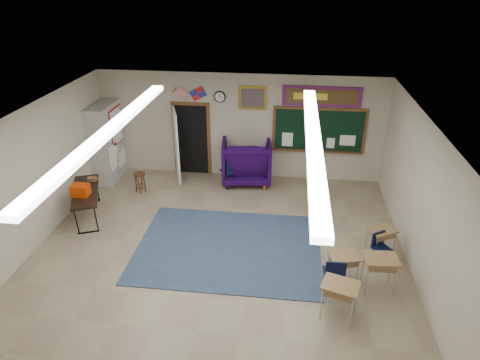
# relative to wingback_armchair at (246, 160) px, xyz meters

# --- Properties ---
(floor) EXTENTS (9.00, 9.00, 0.00)m
(floor) POSITION_rel_wingback_armchair_xyz_m (-0.23, -4.15, -0.63)
(floor) COLOR gray
(floor) RESTS_ON ground
(back_wall) EXTENTS (8.00, 0.04, 3.00)m
(back_wall) POSITION_rel_wingback_armchair_xyz_m (-0.23, 0.35, 0.87)
(back_wall) COLOR beige
(back_wall) RESTS_ON floor
(left_wall) EXTENTS (0.04, 9.00, 3.00)m
(left_wall) POSITION_rel_wingback_armchair_xyz_m (-4.23, -4.15, 0.87)
(left_wall) COLOR beige
(left_wall) RESTS_ON floor
(right_wall) EXTENTS (0.04, 9.00, 3.00)m
(right_wall) POSITION_rel_wingback_armchair_xyz_m (3.77, -4.15, 0.87)
(right_wall) COLOR beige
(right_wall) RESTS_ON floor
(ceiling) EXTENTS (8.00, 9.00, 0.04)m
(ceiling) POSITION_rel_wingback_armchair_xyz_m (-0.23, -4.15, 2.37)
(ceiling) COLOR silver
(ceiling) RESTS_ON back_wall
(area_rug) EXTENTS (4.00, 3.00, 0.02)m
(area_rug) POSITION_rel_wingback_armchair_xyz_m (-0.03, -3.35, -0.62)
(area_rug) COLOR #334661
(area_rug) RESTS_ON floor
(fluorescent_strips) EXTENTS (3.86, 6.00, 0.10)m
(fluorescent_strips) POSITION_rel_wingback_armchair_xyz_m (-0.23, -4.15, 2.31)
(fluorescent_strips) COLOR white
(fluorescent_strips) RESTS_ON ceiling
(doorway) EXTENTS (1.10, 0.89, 2.16)m
(doorway) POSITION_rel_wingback_armchair_xyz_m (-1.73, 0.20, 0.43)
(doorway) COLOR black
(doorway) RESTS_ON back_wall
(chalkboard) EXTENTS (2.55, 0.14, 1.30)m
(chalkboard) POSITION_rel_wingback_armchair_xyz_m (1.97, 0.31, 0.84)
(chalkboard) COLOR brown
(chalkboard) RESTS_ON back_wall
(bulletin_board) EXTENTS (2.10, 0.05, 0.55)m
(bulletin_board) POSITION_rel_wingback_armchair_xyz_m (1.97, 0.32, 1.82)
(bulletin_board) COLOR red
(bulletin_board) RESTS_ON back_wall
(framed_art_print) EXTENTS (0.75, 0.05, 0.65)m
(framed_art_print) POSITION_rel_wingback_armchair_xyz_m (0.12, 0.32, 1.72)
(framed_art_print) COLOR #A3841F
(framed_art_print) RESTS_ON back_wall
(wall_clock) EXTENTS (0.32, 0.05, 0.32)m
(wall_clock) POSITION_rel_wingback_armchair_xyz_m (-0.78, 0.32, 1.72)
(wall_clock) COLOR black
(wall_clock) RESTS_ON back_wall
(wall_flags) EXTENTS (1.16, 0.06, 0.70)m
(wall_flags) POSITION_rel_wingback_armchair_xyz_m (-1.63, 0.29, 1.85)
(wall_flags) COLOR red
(wall_flags) RESTS_ON back_wall
(storage_cabinet) EXTENTS (0.59, 1.25, 2.20)m
(storage_cabinet) POSITION_rel_wingback_armchair_xyz_m (-3.94, -0.30, 0.47)
(storage_cabinet) COLOR #A7A7A2
(storage_cabinet) RESTS_ON floor
(wingback_armchair) EXTENTS (1.49, 1.53, 1.26)m
(wingback_armchair) POSITION_rel_wingback_armchair_xyz_m (0.00, 0.00, 0.00)
(wingback_armchair) COLOR #1B0532
(wingback_armchair) RESTS_ON floor
(student_chair_reading) EXTENTS (0.60, 0.60, 0.86)m
(student_chair_reading) POSITION_rel_wingback_armchair_xyz_m (-0.43, -0.40, -0.20)
(student_chair_reading) COLOR black
(student_chair_reading) RESTS_ON floor
(student_chair_desk_a) EXTENTS (0.42, 0.42, 0.82)m
(student_chair_desk_a) POSITION_rel_wingback_armchair_xyz_m (2.13, -4.50, -0.22)
(student_chair_desk_a) COLOR black
(student_chair_desk_a) RESTS_ON floor
(student_chair_desk_b) EXTENTS (0.49, 0.49, 0.70)m
(student_chair_desk_b) POSITION_rel_wingback_armchair_xyz_m (3.18, -3.53, -0.28)
(student_chair_desk_b) COLOR black
(student_chair_desk_b) RESTS_ON floor
(student_desk_front_left) EXTENTS (0.64, 0.54, 0.66)m
(student_desk_front_left) POSITION_rel_wingback_armchair_xyz_m (2.33, -4.24, -0.26)
(student_desk_front_left) COLOR olive
(student_desk_front_left) RESTS_ON floor
(student_desk_front_right) EXTENTS (0.69, 0.63, 0.67)m
(student_desk_front_right) POSITION_rel_wingback_armchair_xyz_m (3.20, -3.22, -0.26)
(student_desk_front_right) COLOR olive
(student_desk_front_right) RESTS_ON floor
(student_desk_back_left) EXTENTS (0.73, 0.63, 0.74)m
(student_desk_back_left) POSITION_rel_wingback_armchair_xyz_m (2.17, -5.17, -0.22)
(student_desk_back_left) COLOR olive
(student_desk_back_left) RESTS_ON floor
(student_desk_back_right) EXTENTS (0.65, 0.50, 0.75)m
(student_desk_back_right) POSITION_rel_wingback_armchair_xyz_m (2.98, -4.34, -0.21)
(student_desk_back_right) COLOR olive
(student_desk_back_right) RESTS_ON floor
(folding_table) EXTENTS (1.20, 1.83, 0.99)m
(folding_table) POSITION_rel_wingback_armchair_xyz_m (-3.64, -2.45, -0.23)
(folding_table) COLOR black
(folding_table) RESTS_ON floor
(wooden_stool) EXTENTS (0.32, 0.32, 0.56)m
(wooden_stool) POSITION_rel_wingback_armchair_xyz_m (-2.79, -1.06, -0.34)
(wooden_stool) COLOR #4D2C17
(wooden_stool) RESTS_ON floor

